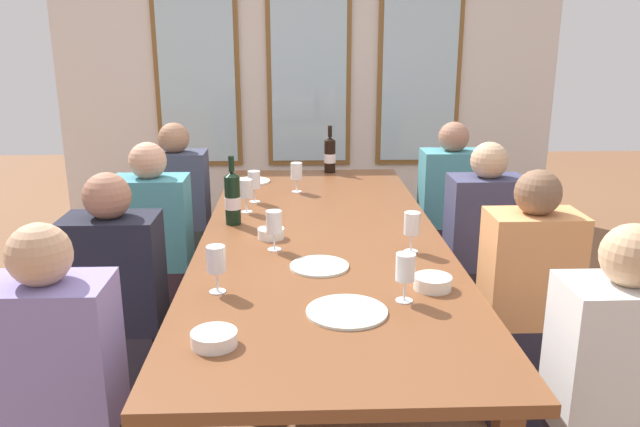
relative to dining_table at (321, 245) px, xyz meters
The scene contains 26 objects.
ground_plane 0.68m from the dining_table, ahead, with size 12.00×12.00×0.00m, color brown.
back_wall_with_windows 2.86m from the dining_table, 90.00° to the left, with size 4.30×0.10×2.90m.
dining_table is the anchor object (origin of this frame).
white_plate_0 0.86m from the dining_table, 86.59° to the right, with size 0.27×0.27×0.01m, color white.
white_plate_1 1.14m from the dining_table, 110.25° to the left, with size 0.23×0.23×0.01m, color white.
white_plate_2 0.44m from the dining_table, 93.30° to the right, with size 0.24×0.24×0.01m, color white.
wine_bottle_0 0.49m from the dining_table, 157.43° to the left, with size 0.08×0.08×0.34m.
wine_bottle_1 1.35m from the dining_table, 85.34° to the left, with size 0.08×0.08×0.31m.
tasting_bowl_0 0.25m from the dining_table, 166.61° to the right, with size 0.12×0.12×0.05m, color white.
tasting_bowl_1 0.77m from the dining_table, 60.26° to the right, with size 0.14×0.14×0.05m, color white.
tasting_bowl_2 1.13m from the dining_table, 108.69° to the right, with size 0.14×0.14×0.04m, color white.
wine_glass_0 0.56m from the dining_table, 134.42° to the left, with size 0.07×0.07×0.17m.
wine_glass_1 0.70m from the dining_table, 120.57° to the left, with size 0.07×0.07×0.17m.
wine_glass_2 0.83m from the dining_table, 98.00° to the left, with size 0.07×0.07×0.17m.
wine_glass_3 0.83m from the dining_table, 71.47° to the right, with size 0.07×0.07×0.17m.
wine_glass_4 0.80m from the dining_table, 120.99° to the right, with size 0.07×0.07×0.17m.
wine_glass_5 0.35m from the dining_table, 134.27° to the right, with size 0.07×0.07×0.17m.
wine_glass_6 0.49m from the dining_table, 34.98° to the right, with size 0.07×0.07×0.17m.
seated_person_0 1.40m from the dining_table, 128.37° to the left, with size 0.38×0.24×1.11m.
seated_person_1 1.38m from the dining_table, 51.06° to the left, with size 0.38×0.24×1.11m.
seated_person_2 0.96m from the dining_table, 156.22° to the left, with size 0.38×0.24×1.11m.
seated_person_3 0.94m from the dining_table, 20.50° to the left, with size 0.38×0.24×1.11m.
seated_person_4 1.35m from the dining_table, 130.33° to the right, with size 0.38×0.24×1.11m.
seated_person_5 1.40m from the dining_table, 51.62° to the right, with size 0.38×0.24×1.11m.
seated_person_6 0.94m from the dining_table, 158.89° to the right, with size 0.38×0.24×1.11m.
seated_person_7 0.94m from the dining_table, 21.66° to the right, with size 0.38×0.24×1.11m.
Camera 1 is at (-0.11, -2.78, 1.64)m, focal length 35.37 mm.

